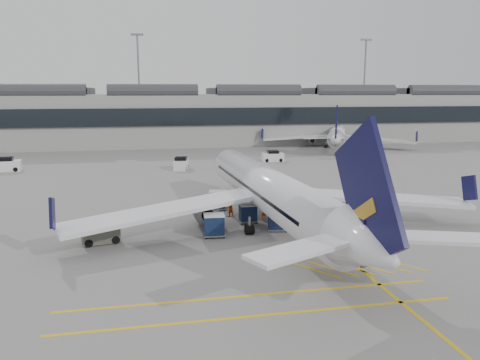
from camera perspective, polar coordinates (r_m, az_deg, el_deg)
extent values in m
plane|color=gray|center=(36.71, -5.14, -7.72)|extent=(220.00, 220.00, 0.00)
cube|color=#9E9E99|center=(106.88, -9.43, 7.33)|extent=(200.00, 20.00, 11.00)
cube|color=black|center=(96.65, -9.23, 7.58)|extent=(200.00, 0.50, 3.60)
cube|color=#38383D|center=(106.71, -9.53, 10.65)|extent=(200.00, 18.00, 1.40)
cylinder|color=slate|center=(120.66, -12.19, 10.93)|extent=(0.44, 0.44, 25.00)
cube|color=slate|center=(121.42, -12.44, 16.93)|extent=(3.00, 0.60, 0.50)
cylinder|color=slate|center=(134.13, 14.87, 10.77)|extent=(0.44, 0.44, 25.00)
cube|color=slate|center=(134.81, 15.14, 16.17)|extent=(3.00, 0.60, 0.50)
cube|color=gold|center=(48.09, 5.48, -3.26)|extent=(0.25, 60.00, 0.01)
cylinder|color=white|center=(41.05, 3.55, -1.23)|extent=(5.43, 29.69, 3.70)
cone|color=white|center=(56.93, -1.71, 2.15)|extent=(3.93, 4.15, 3.70)
cone|color=white|center=(25.80, 15.62, -7.97)|extent=(3.97, 4.93, 3.70)
cube|color=white|center=(37.97, -9.31, -3.71)|extent=(16.87, 9.40, 0.34)
cube|color=white|center=(43.74, 15.88, -2.06)|extent=(17.08, 7.65, 0.34)
cylinder|color=slate|center=(40.50, -4.41, -3.69)|extent=(2.27, 3.66, 2.07)
cylinder|color=slate|center=(43.91, 10.43, -2.70)|extent=(2.27, 3.66, 2.07)
cube|color=#0C0B33|center=(25.57, 15.26, -1.71)|extent=(0.73, 7.49, 8.24)
cylinder|color=black|center=(52.26, -0.36, -1.73)|extent=(0.31, 0.64, 0.63)
cylinder|color=black|center=(38.74, 1.17, -6.07)|extent=(0.73, 0.83, 0.79)
cylinder|color=black|center=(40.31, 7.94, -5.50)|extent=(0.73, 0.83, 0.79)
cylinder|color=white|center=(101.59, 11.77, 5.53)|extent=(13.65, 25.39, 3.30)
cone|color=white|center=(116.45, 11.89, 6.16)|extent=(4.43, 4.54, 3.30)
cone|color=white|center=(86.37, 11.60, 4.88)|extent=(4.72, 5.18, 3.30)
cube|color=white|center=(100.81, 6.98, 5.18)|extent=(15.15, 4.66, 0.31)
cube|color=white|center=(100.59, 16.50, 4.81)|extent=(13.21, 12.29, 0.31)
cylinder|color=slate|center=(102.36, 8.88, 4.87)|extent=(2.96, 3.63, 1.84)
cylinder|color=slate|center=(102.22, 14.60, 4.65)|extent=(2.96, 3.63, 1.84)
cube|color=#0C0B33|center=(86.69, 11.67, 6.53)|extent=(2.94, 6.21, 7.34)
cylinder|color=black|center=(111.86, 11.80, 4.71)|extent=(0.45, 0.61, 0.56)
cylinder|color=black|center=(99.71, 10.43, 4.09)|extent=(0.84, 0.89, 0.70)
cylinder|color=black|center=(99.65, 12.95, 3.99)|extent=(0.84, 0.89, 0.70)
cube|color=beige|center=(43.03, 6.86, -4.43)|extent=(4.43, 2.23, 0.78)
cube|color=black|center=(43.29, 8.22, -3.15)|extent=(3.91, 1.72, 1.65)
cube|color=beige|center=(42.32, 5.38, -3.57)|extent=(1.19, 1.57, 1.00)
cylinder|color=black|center=(41.74, 5.38, -5.09)|extent=(0.51, 0.26, 0.49)
cylinder|color=black|center=(43.12, 4.53, -4.56)|extent=(0.51, 0.26, 0.49)
cylinder|color=black|center=(43.09, 9.19, -4.67)|extent=(0.51, 0.26, 0.49)
cylinder|color=black|center=(44.42, 8.24, -4.18)|extent=(0.51, 0.26, 0.49)
cube|color=gray|center=(39.93, 4.56, -5.92)|extent=(1.84, 1.61, 0.11)
cube|color=#122147|center=(39.72, 4.57, -4.86)|extent=(1.69, 1.54, 1.39)
cube|color=silver|center=(39.53, 4.59, -3.85)|extent=(1.75, 1.59, 0.10)
cylinder|color=black|center=(39.40, 3.65, -6.24)|extent=(0.22, 0.13, 0.21)
cylinder|color=black|center=(40.40, 3.54, -5.81)|extent=(0.22, 0.13, 0.21)
cylinder|color=black|center=(39.52, 5.60, -6.22)|extent=(0.22, 0.13, 0.21)
cylinder|color=black|center=(40.52, 5.43, -5.78)|extent=(0.22, 0.13, 0.21)
cube|color=gray|center=(42.20, 0.96, -4.97)|extent=(1.61, 1.33, 0.11)
cube|color=#122147|center=(42.00, 0.96, -3.98)|extent=(1.47, 1.28, 1.37)
cube|color=silver|center=(41.82, 0.97, -3.03)|extent=(1.51, 1.32, 0.09)
cylinder|color=black|center=(41.59, 0.22, -5.30)|extent=(0.21, 0.09, 0.21)
cylinder|color=black|center=(42.57, -0.06, -4.92)|extent=(0.21, 0.09, 0.21)
cylinder|color=black|center=(41.87, 2.00, -5.20)|extent=(0.21, 0.09, 0.21)
cylinder|color=black|center=(42.84, 1.68, -4.82)|extent=(0.21, 0.09, 0.21)
cube|color=gray|center=(46.82, -2.77, -3.38)|extent=(2.05, 1.81, 0.13)
cube|color=#122147|center=(46.62, -2.78, -2.38)|extent=(1.88, 1.72, 1.52)
cube|color=silver|center=(46.45, -2.79, -1.42)|extent=(1.95, 1.79, 0.10)
cylinder|color=black|center=(46.34, -3.72, -3.63)|extent=(0.25, 0.15, 0.23)
cylinder|color=black|center=(47.45, -3.61, -3.29)|extent=(0.25, 0.15, 0.23)
cylinder|color=black|center=(46.24, -1.91, -3.64)|extent=(0.25, 0.15, 0.23)
cylinder|color=black|center=(47.35, -1.84, -3.30)|extent=(0.25, 0.15, 0.23)
cube|color=gray|center=(38.30, -3.16, -6.61)|extent=(1.86, 1.58, 0.12)
cube|color=#122147|center=(38.06, -3.17, -5.43)|extent=(1.70, 1.51, 1.49)
cube|color=silver|center=(37.85, -3.19, -4.29)|extent=(1.76, 1.57, 0.10)
cylinder|color=black|center=(37.74, -4.21, -7.00)|extent=(0.23, 0.12, 0.23)
cylinder|color=black|center=(38.82, -4.28, -6.49)|extent=(0.23, 0.12, 0.23)
cylinder|color=black|center=(37.83, -2.01, -6.94)|extent=(0.23, 0.12, 0.23)
cylinder|color=black|center=(38.91, -2.15, -6.43)|extent=(0.23, 0.12, 0.23)
imported|color=#FF4B0D|center=(43.11, 2.96, -3.77)|extent=(0.70, 0.61, 1.61)
imported|color=#E14A0B|center=(44.07, -1.30, -3.37)|extent=(1.01, 0.91, 1.70)
cube|color=#56584B|center=(38.17, -16.63, -6.45)|extent=(3.10, 2.27, 1.11)
cube|color=#56584B|center=(37.98, -16.68, -5.48)|extent=(1.61, 1.61, 0.56)
cylinder|color=black|center=(37.45, -17.97, -7.34)|extent=(0.67, 0.42, 0.62)
cylinder|color=black|center=(38.83, -18.23, -6.71)|extent=(0.67, 0.42, 0.62)
cylinder|color=black|center=(37.71, -14.92, -7.05)|extent=(0.67, 0.42, 0.62)
cylinder|color=black|center=(39.08, -15.30, -6.44)|extent=(0.67, 0.42, 0.62)
cone|color=#F24C0A|center=(56.29, -0.22, -0.85)|extent=(0.41, 0.41, 0.57)
cone|color=#F24C0A|center=(44.90, 17.61, -4.41)|extent=(0.36, 0.36, 0.51)
cube|color=white|center=(77.20, -26.62, 1.54)|extent=(4.24, 2.49, 1.57)
cube|color=black|center=(77.07, -26.68, 2.24)|extent=(2.23, 2.13, 0.67)
cylinder|color=black|center=(76.20, -25.69, 1.17)|extent=(0.70, 0.33, 0.67)
cylinder|color=black|center=(77.96, -25.53, 1.38)|extent=(0.70, 0.33, 0.67)
cube|color=white|center=(71.21, -7.19, 1.86)|extent=(2.56, 3.94, 1.41)
cube|color=black|center=(71.08, -7.20, 2.54)|extent=(2.07, 2.15, 0.61)
cylinder|color=black|center=(69.97, -6.67, 1.38)|extent=(0.35, 0.64, 0.61)
cylinder|color=black|center=(70.21, -7.97, 1.38)|extent=(0.35, 0.64, 0.61)
cylinder|color=black|center=(72.34, -6.41, 1.69)|extent=(0.35, 0.64, 0.61)
cylinder|color=black|center=(72.57, -7.67, 1.69)|extent=(0.35, 0.64, 0.61)
cube|color=white|center=(78.97, 4.02, 2.78)|extent=(3.65, 1.94, 1.39)
cube|color=black|center=(78.86, 4.03, 3.38)|extent=(1.86, 1.76, 0.60)
cylinder|color=black|center=(78.00, 3.29, 2.39)|extent=(0.60, 0.24, 0.60)
cylinder|color=black|center=(79.54, 3.05, 2.56)|extent=(0.60, 0.24, 0.60)
cylinder|color=black|center=(78.53, 4.99, 2.43)|extent=(0.60, 0.24, 0.60)
cylinder|color=black|center=(80.06, 4.72, 2.59)|extent=(0.60, 0.24, 0.60)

